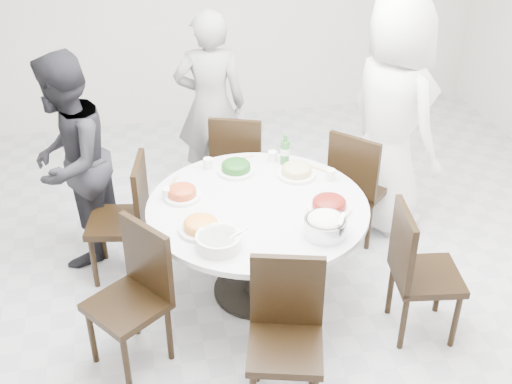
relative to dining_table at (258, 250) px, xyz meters
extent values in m
cube|color=silver|center=(0.20, 0.08, -0.38)|extent=(6.00, 6.00, 0.01)
cylinder|color=silver|center=(0.00, 0.00, 0.00)|extent=(1.50, 1.50, 0.75)
cube|color=black|center=(0.98, 0.56, 0.10)|extent=(0.59, 0.59, 0.95)
cube|color=black|center=(0.10, 1.11, 0.10)|extent=(0.54, 0.54, 0.95)
cube|color=black|center=(-0.94, 0.45, 0.10)|extent=(0.50, 0.50, 0.95)
cube|color=black|center=(-0.93, -0.48, 0.10)|extent=(0.59, 0.59, 0.95)
cube|color=black|center=(-0.08, -1.04, 0.10)|extent=(0.52, 0.52, 0.95)
cube|color=black|center=(0.98, -0.62, 0.10)|extent=(0.48, 0.48, 0.95)
imported|color=silver|center=(1.24, 0.70, 0.58)|extent=(0.86, 1.07, 1.92)
imported|color=black|center=(-0.07, 1.50, 0.46)|extent=(0.66, 0.49, 1.67)
imported|color=black|center=(-1.24, 0.77, 0.44)|extent=(0.84, 0.95, 1.64)
cylinder|color=white|center=(-0.06, 0.46, 0.41)|extent=(0.27, 0.27, 0.07)
cylinder|color=white|center=(0.36, 0.32, 0.41)|extent=(0.28, 0.28, 0.08)
cylinder|color=white|center=(-0.48, 0.20, 0.41)|extent=(0.25, 0.25, 0.07)
cylinder|color=white|center=(0.45, -0.17, 0.41)|extent=(0.29, 0.29, 0.07)
cylinder|color=white|center=(-0.42, -0.22, 0.41)|extent=(0.28, 0.28, 0.07)
cylinder|color=silver|center=(0.33, -0.43, 0.43)|extent=(0.27, 0.27, 0.12)
cylinder|color=white|center=(-0.34, -0.41, 0.42)|extent=(0.28, 0.28, 0.09)
cylinder|color=#2A692A|center=(0.33, 0.52, 0.49)|extent=(0.07, 0.07, 0.24)
cylinder|color=white|center=(-0.02, 0.64, 0.42)|extent=(0.07, 0.07, 0.08)
camera|label=1|loc=(-0.81, -3.54, 2.70)|focal=45.00mm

